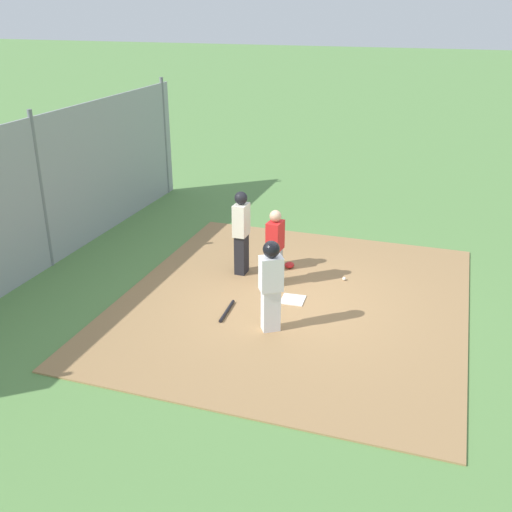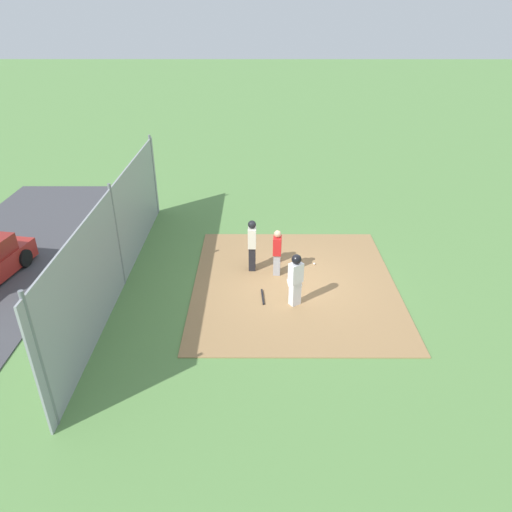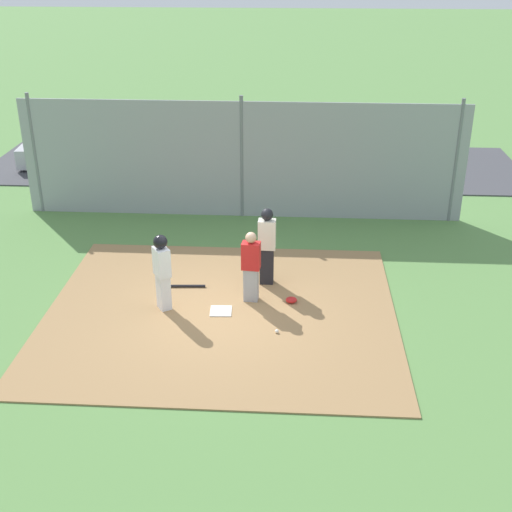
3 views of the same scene
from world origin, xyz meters
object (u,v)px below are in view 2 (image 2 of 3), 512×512
object	(u,v)px
baseball	(314,264)
baseball_bat	(263,297)
catcher_mask	(278,259)
catcher	(277,252)
runner	(296,276)
umpire	(252,244)
home_plate	(294,283)

from	to	relation	value
baseball	baseball_bat	bearing A→B (deg)	-41.10
baseball_bat	catcher_mask	distance (m)	2.38
catcher	baseball_bat	xyz separation A→B (m)	(1.45, -0.48, -0.78)
runner	baseball	xyz separation A→B (m)	(-2.38, 0.84, -0.91)
umpire	catcher	bearing A→B (deg)	-18.28
home_plate	baseball_bat	size ratio (longest dim) A/B	0.55
umpire	catcher_mask	size ratio (longest dim) A/B	7.39
baseball_bat	baseball	size ratio (longest dim) A/B	10.83
umpire	baseball	xyz separation A→B (m)	(-0.30, 2.12, -0.90)
home_plate	baseball	size ratio (longest dim) A/B	5.95
runner	baseball	size ratio (longest dim) A/B	22.34
home_plate	baseball_bat	bearing A→B (deg)	-49.86
umpire	baseball_bat	xyz separation A→B (m)	(1.74, 0.34, -0.91)
catcher	baseball_bat	bearing A→B (deg)	-102.69
baseball_bat	baseball	distance (m)	2.72
runner	catcher_mask	distance (m)	2.81
catcher	catcher_mask	distance (m)	1.14
runner	baseball_bat	distance (m)	1.35
umpire	catcher_mask	distance (m)	1.37
umpire	home_plate	bearing A→B (deg)	-31.49
umpire	baseball_bat	distance (m)	1.99
home_plate	baseball	world-z (taller)	baseball
catcher	runner	bearing A→B (deg)	-69.88
baseball_bat	catcher_mask	world-z (taller)	catcher_mask
umpire	baseball	world-z (taller)	umpire
umpire	baseball	size ratio (longest dim) A/B	23.98
catcher	catcher_mask	xyz separation A→B (m)	(-0.86, 0.07, -0.75)
runner	baseball_bat	size ratio (longest dim) A/B	2.06
catcher	catcher_mask	size ratio (longest dim) A/B	6.52
catcher	runner	world-z (taller)	runner
home_plate	baseball_bat	world-z (taller)	baseball_bat
catcher	baseball_bat	world-z (taller)	catcher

